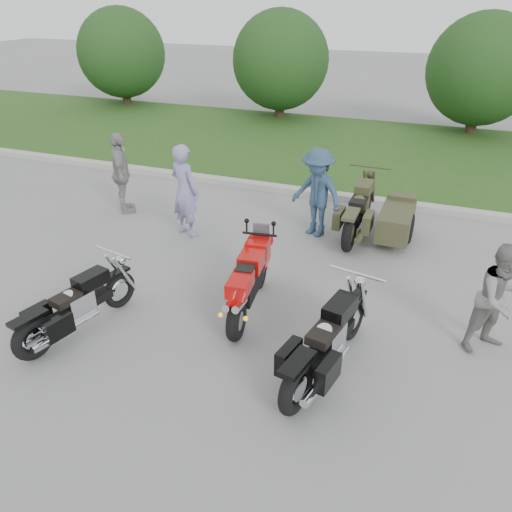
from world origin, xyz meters
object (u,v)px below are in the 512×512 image
(cruiser_right, at_px, (325,346))
(cruiser_sidecar, at_px, (380,217))
(person_stripe, at_px, (185,191))
(cruiser_left, at_px, (74,309))
(person_grey, at_px, (500,299))
(person_denim, at_px, (317,193))
(person_back, at_px, (121,174))
(sportbike_red, at_px, (248,281))

(cruiser_right, distance_m, cruiser_sidecar, 4.45)
(person_stripe, bearing_deg, cruiser_sidecar, -141.21)
(cruiser_left, height_order, person_grey, person_grey)
(person_stripe, bearing_deg, person_denim, -138.82)
(cruiser_sidecar, bearing_deg, person_grey, -55.74)
(cruiser_left, height_order, cruiser_sidecar, cruiser_sidecar)
(cruiser_right, relative_size, person_grey, 1.47)
(person_grey, bearing_deg, person_back, 121.63)
(sportbike_red, height_order, cruiser_right, sportbike_red)
(cruiser_sidecar, xyz_separation_m, person_back, (-5.65, -0.67, 0.45))
(cruiser_left, height_order, person_denim, person_denim)
(person_stripe, distance_m, person_grey, 6.06)
(cruiser_left, relative_size, person_denim, 1.17)
(cruiser_right, xyz_separation_m, person_grey, (2.06, 1.41, 0.34))
(person_grey, distance_m, person_denim, 4.28)
(cruiser_sidecar, xyz_separation_m, person_denim, (-1.27, -0.30, 0.45))
(cruiser_right, xyz_separation_m, person_denim, (-1.23, 4.15, 0.44))
(sportbike_red, height_order, cruiser_left, sportbike_red)
(cruiser_right, relative_size, cruiser_sidecar, 0.93)
(cruiser_right, distance_m, person_grey, 2.51)
(cruiser_sidecar, relative_size, person_stripe, 1.34)
(cruiser_left, distance_m, cruiser_sidecar, 6.09)
(cruiser_right, relative_size, person_denim, 1.30)
(cruiser_left, distance_m, person_grey, 5.98)
(cruiser_right, relative_size, person_back, 1.31)
(cruiser_left, bearing_deg, person_back, 128.57)
(person_stripe, xyz_separation_m, person_grey, (5.77, -1.82, -0.15))
(sportbike_red, bearing_deg, person_grey, -0.24)
(sportbike_red, bearing_deg, person_back, 139.24)
(cruiser_left, relative_size, cruiser_right, 0.90)
(cruiser_sidecar, height_order, person_denim, person_denim)
(sportbike_red, height_order, person_denim, person_denim)
(person_stripe, height_order, person_grey, person_stripe)
(person_denim, bearing_deg, cruiser_left, -94.45)
(cruiser_right, distance_m, person_back, 6.78)
(sportbike_red, bearing_deg, cruiser_left, -154.04)
(person_grey, bearing_deg, cruiser_sidecar, 82.39)
(person_grey, height_order, person_denim, person_denim)
(cruiser_sidecar, height_order, person_grey, person_grey)
(person_grey, relative_size, person_denim, 0.88)
(person_stripe, xyz_separation_m, person_denim, (2.49, 0.93, -0.04))
(sportbike_red, distance_m, person_denim, 3.18)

